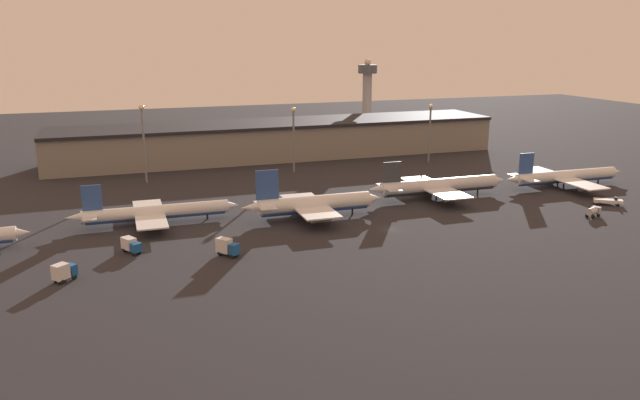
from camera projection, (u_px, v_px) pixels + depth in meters
The scene contains 15 objects.
ground at pixel (391, 230), 157.14m from camera, with size 600.00×600.00×0.00m, color #26262B.
terminal_building at pixel (280, 139), 250.72m from camera, with size 177.58×29.90×14.20m.
airplane_1 at pixel (155, 212), 161.27m from camera, with size 43.81×28.21×11.43m.
airplane_2 at pixel (313, 204), 166.13m from camera, with size 39.44×26.51×13.99m.
airplane_3 at pixel (438, 186), 187.24m from camera, with size 46.11×29.82×11.97m.
airplane_4 at pixel (565, 177), 201.58m from camera, with size 44.71×34.67×11.83m.
service_vehicle_0 at pixel (227, 247), 137.86m from camera, with size 4.97×5.45×3.90m.
service_vehicle_1 at pixel (593, 211), 167.87m from camera, with size 5.11×3.72×2.65m.
service_vehicle_2 at pixel (609, 201), 179.73m from camera, with size 7.80×6.40×2.47m.
service_vehicle_3 at pixel (64, 271), 123.59m from camera, with size 4.98×4.70×3.73m.
service_vehicle_4 at pixel (131, 245), 139.91m from camera, with size 4.49×5.90×3.37m.
lamp_post_0 at pixel (143, 134), 203.44m from camera, with size 1.80×1.80×25.89m.
lamp_post_1 at pixel (294, 131), 220.07m from camera, with size 1.80×1.80×23.19m.
lamp_post_2 at pixel (430, 125), 237.40m from camera, with size 1.80×1.80×22.45m.
control_tower at pixel (367, 91), 298.32m from camera, with size 9.00×9.00×37.01m.
Camera 1 is at (-66.24, -135.87, 47.17)m, focal length 35.00 mm.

